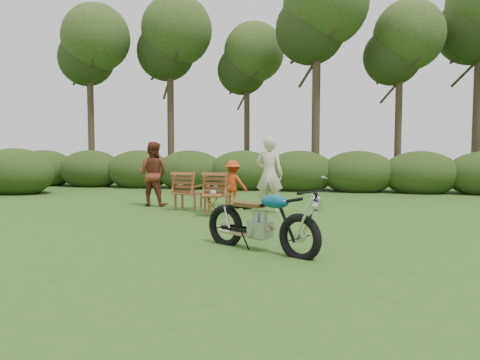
% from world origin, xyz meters
% --- Properties ---
extents(ground, '(80.00, 80.00, 0.00)m').
position_xyz_m(ground, '(0.00, 0.00, 0.00)').
color(ground, '#2D521B').
rests_on(ground, ground).
extents(tree_line, '(22.52, 11.62, 8.14)m').
position_xyz_m(tree_line, '(0.50, 9.74, 3.81)').
color(tree_line, '#33271C').
rests_on(tree_line, ground).
extents(motorcycle, '(2.11, 1.63, 1.14)m').
position_xyz_m(motorcycle, '(0.22, -0.52, 0.00)').
color(motorcycle, '#0C82A7').
rests_on(motorcycle, ground).
extents(lawn_chair_right, '(0.69, 0.69, 0.95)m').
position_xyz_m(lawn_chair_right, '(-1.44, 3.29, 0.00)').
color(lawn_chair_right, '#5F2D17').
rests_on(lawn_chair_right, ground).
extents(lawn_chair_left, '(0.69, 0.69, 0.93)m').
position_xyz_m(lawn_chair_left, '(-2.26, 3.57, 0.00)').
color(lawn_chair_left, brown).
rests_on(lawn_chair_left, ground).
extents(side_table, '(0.51, 0.45, 0.47)m').
position_xyz_m(side_table, '(-1.41, 2.62, 0.24)').
color(side_table, brown).
rests_on(side_table, ground).
extents(cup, '(0.15, 0.15, 0.10)m').
position_xyz_m(cup, '(-1.37, 2.62, 0.53)').
color(cup, beige).
rests_on(cup, side_table).
extents(adult_a, '(0.68, 0.48, 1.78)m').
position_xyz_m(adult_a, '(-0.24, 3.48, 0.00)').
color(adult_a, beige).
rests_on(adult_a, ground).
extents(adult_b, '(0.84, 0.66, 1.67)m').
position_xyz_m(adult_b, '(-3.36, 4.00, 0.00)').
color(adult_b, maroon).
rests_on(adult_b, ground).
extents(child, '(0.84, 0.58, 1.19)m').
position_xyz_m(child, '(-1.31, 4.35, 0.00)').
color(child, '#C74012').
rests_on(child, ground).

